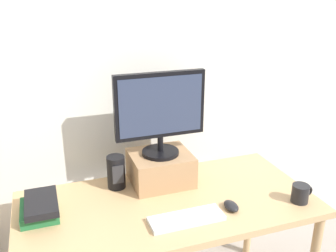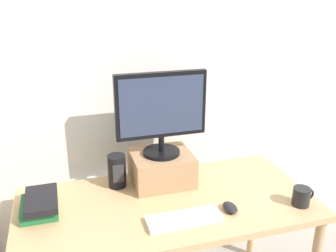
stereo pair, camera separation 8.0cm
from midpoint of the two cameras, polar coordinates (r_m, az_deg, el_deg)
back_wall at (r=2.24m, az=-2.96°, el=7.40°), size 7.00×0.08×2.60m
desk at (r=2.02m, az=1.02°, el=-13.24°), size 1.53×0.74×0.76m
riser_box at (r=2.12m, az=0.09°, el=-6.40°), size 0.33×0.29×0.17m
computer_monitor at (r=1.99m, az=0.11°, el=2.32°), size 0.50×0.20×0.46m
keyboard at (r=1.83m, az=3.75°, el=-13.95°), size 0.36×0.13×0.02m
computer_mouse at (r=1.93m, az=10.64°, el=-12.11°), size 0.06×0.10×0.04m
book_stack at (r=1.97m, az=-17.79°, el=-11.32°), size 0.18×0.26×0.09m
coffee_mug at (r=2.06m, az=20.77°, el=-10.02°), size 0.12×0.09×0.10m
desk_speaker at (r=2.09m, az=-6.69°, el=-6.84°), size 0.10×0.10×0.18m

